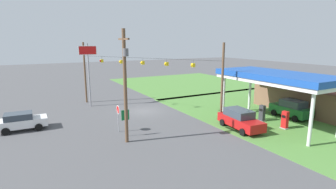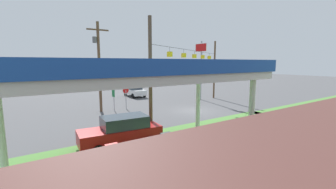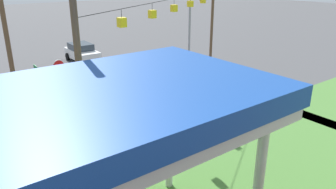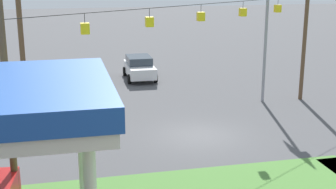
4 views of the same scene
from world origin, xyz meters
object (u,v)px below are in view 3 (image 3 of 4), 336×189
at_px(car_at_pumps_front, 30,185).
at_px(route_sign, 37,76).
at_px(gas_station_canopy, 25,130).
at_px(stop_sign_overhead, 190,1).
at_px(stop_sign_roadside, 59,70).
at_px(utility_pole_main, 3,21).
at_px(car_on_crossroad, 82,52).

height_order(car_at_pumps_front, route_sign, route_sign).
xyz_separation_m(gas_station_canopy, route_sign, (-3.92, -13.98, -3.04)).
bearing_deg(stop_sign_overhead, stop_sign_roadside, 0.47).
bearing_deg(gas_station_canopy, utility_pole_main, -100.31).
bearing_deg(stop_sign_roadside, stop_sign_overhead, 0.47).
bearing_deg(car_at_pumps_front, car_on_crossroad, -112.62).
distance_m(gas_station_canopy, car_at_pumps_front, 5.41).
bearing_deg(stop_sign_roadside, car_at_pumps_front, -114.91).
bearing_deg(utility_pole_main, car_on_crossroad, -134.81).
bearing_deg(utility_pole_main, car_at_pumps_front, 79.20).
relative_size(car_on_crossroad, route_sign, 1.79).
distance_m(gas_station_canopy, utility_pole_main, 14.57).
bearing_deg(stop_sign_overhead, route_sign, 1.17).
bearing_deg(utility_pole_main, stop_sign_overhead, 179.59).
bearing_deg(stop_sign_overhead, utility_pole_main, -0.41).
bearing_deg(utility_pole_main, gas_station_canopy, 79.69).
xyz_separation_m(car_at_pumps_front, stop_sign_overhead, (-15.89, -10.42, 4.67)).
xyz_separation_m(car_at_pumps_front, stop_sign_roadside, (-4.80, -10.33, 0.85)).
bearing_deg(route_sign, stop_sign_overhead, -178.83).
distance_m(car_at_pumps_front, stop_sign_overhead, 19.56).
distance_m(stop_sign_roadside, stop_sign_overhead, 11.73).
bearing_deg(utility_pole_main, stop_sign_roadside, 176.08).
distance_m(stop_sign_roadside, utility_pole_main, 4.34).
distance_m(car_on_crossroad, route_sign, 10.21).
bearing_deg(car_on_crossroad, stop_sign_roadside, -30.81).
distance_m(car_on_crossroad, stop_sign_overhead, 11.05).
height_order(car_at_pumps_front, stop_sign_overhead, stop_sign_overhead).
bearing_deg(car_on_crossroad, stop_sign_overhead, 39.76).
bearing_deg(gas_station_canopy, car_on_crossroad, -114.91).
distance_m(stop_sign_overhead, route_sign, 13.17).
xyz_separation_m(gas_station_canopy, stop_sign_roadside, (-5.40, -14.14, -2.93)).
height_order(car_on_crossroad, stop_sign_roadside, stop_sign_roadside).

